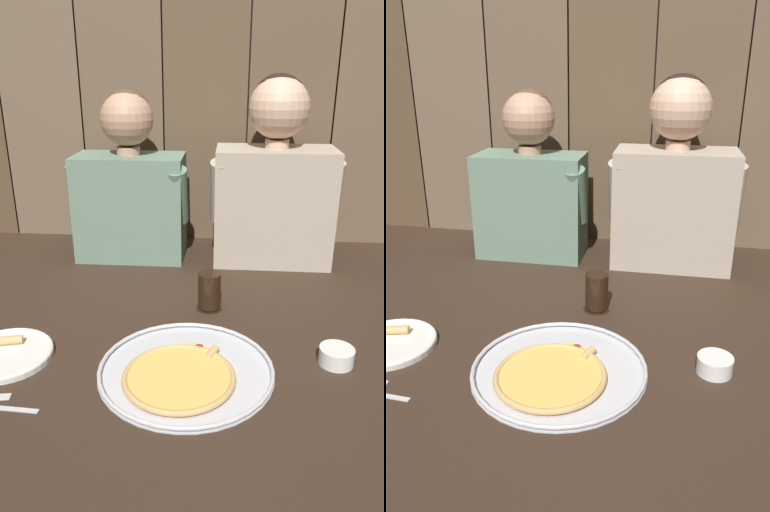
% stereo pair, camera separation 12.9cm
% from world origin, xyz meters
% --- Properties ---
extents(ground_plane, '(3.20, 3.20, 0.00)m').
position_xyz_m(ground_plane, '(0.00, 0.00, 0.00)').
color(ground_plane, '#332319').
extents(pizza_tray, '(0.41, 0.41, 0.03)m').
position_xyz_m(pizza_tray, '(0.01, -0.19, 0.01)').
color(pizza_tray, silver).
rests_on(pizza_tray, ground).
extents(dinner_plate, '(0.23, 0.23, 0.03)m').
position_xyz_m(dinner_plate, '(-0.43, -0.15, 0.01)').
color(dinner_plate, white).
rests_on(dinner_plate, ground).
extents(drinking_glass, '(0.08, 0.08, 0.11)m').
position_xyz_m(drinking_glass, '(0.05, 0.14, 0.05)').
color(drinking_glass, black).
rests_on(drinking_glass, ground).
extents(dipping_bowl, '(0.08, 0.08, 0.04)m').
position_xyz_m(dipping_bowl, '(0.36, -0.11, 0.02)').
color(dipping_bowl, white).
rests_on(dipping_bowl, ground).
extents(diner_left, '(0.42, 0.21, 0.59)m').
position_xyz_m(diner_left, '(-0.25, 0.54, 0.27)').
color(diner_left, slate).
rests_on(diner_left, ground).
extents(diner_right, '(0.44, 0.22, 0.64)m').
position_xyz_m(diner_right, '(0.25, 0.54, 0.30)').
color(diner_right, '#B2A38E').
rests_on(diner_right, ground).
extents(wooden_backdrop_wall, '(2.19, 0.03, 1.23)m').
position_xyz_m(wooden_backdrop_wall, '(0.00, 0.77, 0.61)').
color(wooden_backdrop_wall, brown).
rests_on(wooden_backdrop_wall, ground).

